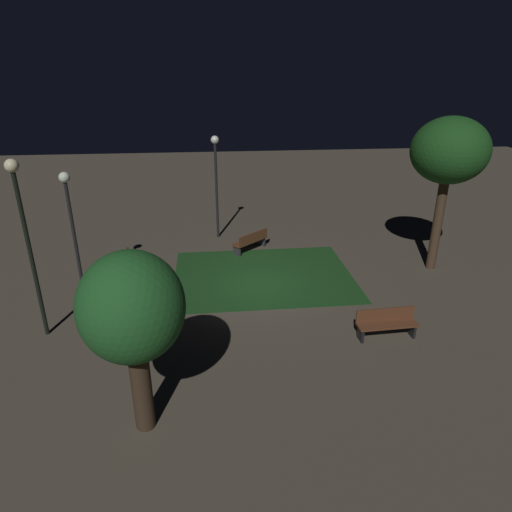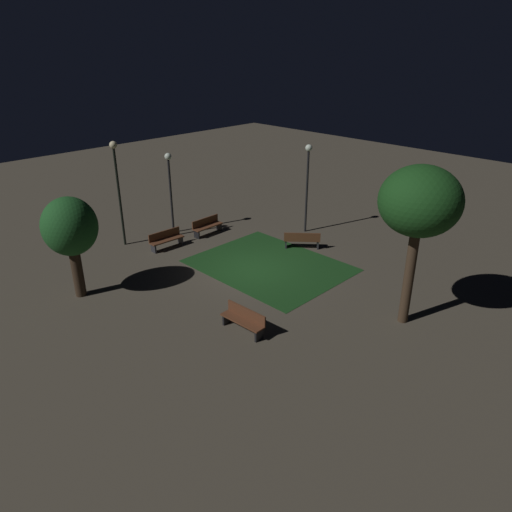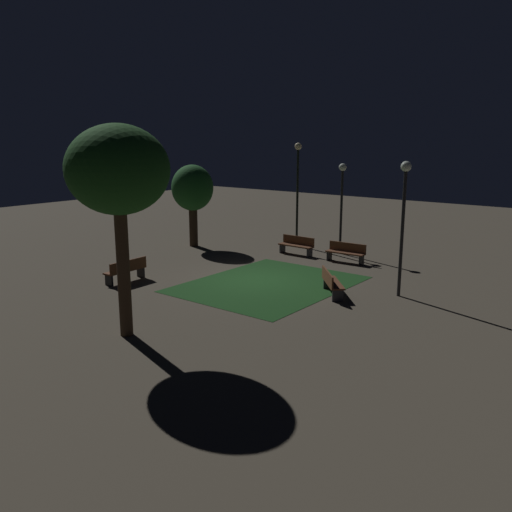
# 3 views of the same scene
# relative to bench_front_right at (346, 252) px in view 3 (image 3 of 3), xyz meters

# --- Properties ---
(ground_plane) EXTENTS (60.00, 60.00, 0.00)m
(ground_plane) POSITION_rel_bench_front_right_xyz_m (1.33, 4.92, -0.48)
(ground_plane) COLOR #4C4438
(grass_lawn) EXTENTS (5.37, 6.83, 0.01)m
(grass_lawn) POSITION_rel_bench_front_right_xyz_m (0.53, 5.13, -0.48)
(grass_lawn) COLOR #194219
(grass_lawn) RESTS_ON ground
(bench_front_right) EXTENTS (1.82, 0.54, 0.88)m
(bench_front_right) POSITION_rel_bench_front_right_xyz_m (0.00, 0.00, 0.00)
(bench_front_right) COLOR brown
(bench_front_right) RESTS_ON ground
(bench_near_trees) EXTENTS (1.81, 0.54, 0.88)m
(bench_near_trees) POSITION_rel_bench_front_right_xyz_m (2.67, -0.00, 0.00)
(bench_near_trees) COLOR brown
(bench_near_trees) RESTS_ON ground
(bench_lawn_edge) EXTENTS (1.55, 1.66, 0.88)m
(bench_lawn_edge) POSITION_rel_bench_front_right_xyz_m (-2.08, 4.90, 0.00)
(bench_lawn_edge) COLOR brown
(bench_lawn_edge) RESTS_ON ground
(bench_back_row) EXTENTS (0.56, 1.82, 0.88)m
(bench_back_row) POSITION_rel_bench_front_right_xyz_m (5.15, 8.23, 0.00)
(bench_back_row) COLOR brown
(bench_back_row) RESTS_ON ground
(tree_left_canopy) EXTENTS (2.78, 2.78, 5.89)m
(tree_left_canopy) POSITION_rel_bench_front_right_xyz_m (0.50, 11.95, 4.12)
(tree_left_canopy) COLOR #423021
(tree_left_canopy) RESTS_ON ground
(tree_near_wall) EXTENTS (2.13, 2.13, 4.18)m
(tree_near_wall) POSITION_rel_bench_front_right_xyz_m (8.04, 1.56, 2.46)
(tree_near_wall) COLOR #38281C
(tree_near_wall) RESTS_ON ground
(lamp_post_plaza_west) EXTENTS (0.36, 0.36, 4.74)m
(lamp_post_plaza_west) POSITION_rel_bench_front_right_xyz_m (-4.03, 3.51, 2.72)
(lamp_post_plaza_west) COLOR black
(lamp_post_plaza_west) RESTS_ON ground
(lamp_post_near_wall) EXTENTS (0.36, 0.36, 5.26)m
(lamp_post_near_wall) POSITION_rel_bench_front_right_xyz_m (3.92, -1.87, 3.02)
(lamp_post_near_wall) COLOR black
(lamp_post_near_wall) RESTS_ON ground
(lamp_post_path_center) EXTENTS (0.36, 0.36, 4.33)m
(lamp_post_path_center) POSITION_rel_bench_front_right_xyz_m (1.14, -1.49, 2.48)
(lamp_post_path_center) COLOR black
(lamp_post_path_center) RESTS_ON ground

